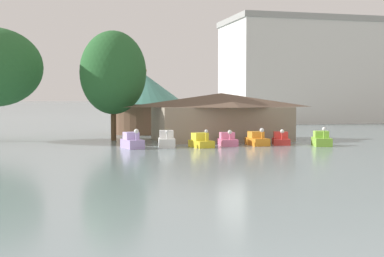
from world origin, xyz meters
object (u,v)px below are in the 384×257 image
at_px(pedal_boat_red, 281,139).
at_px(background_building_block, 307,71).
at_px(pedal_boat_white, 167,140).
at_px(shoreline_tree_mid, 113,73).
at_px(pedal_boat_pink, 228,140).
at_px(pedal_boat_orange, 257,140).
at_px(pedal_boat_lavender, 132,142).
at_px(green_roof_pavilion, 144,100).
at_px(pedal_boat_lime, 322,140).
at_px(boathouse, 221,116).
at_px(pedal_boat_yellow, 201,142).

height_order(pedal_boat_red, background_building_block, background_building_block).
xyz_separation_m(pedal_boat_white, shoreline_tree_mid, (-3.66, 8.93, 6.28)).
distance_m(pedal_boat_pink, shoreline_tree_mid, 14.23).
relative_size(pedal_boat_pink, shoreline_tree_mid, 0.24).
xyz_separation_m(pedal_boat_white, pedal_boat_orange, (8.41, -0.01, -0.08)).
xyz_separation_m(shoreline_tree_mid, background_building_block, (38.71, 35.35, 2.38)).
distance_m(pedal_boat_lavender, green_roof_pavilion, 20.26).
xyz_separation_m(pedal_boat_lime, boathouse, (-6.84, 8.36, 1.98)).
relative_size(boathouse, green_roof_pavilion, 1.41).
relative_size(pedal_boat_pink, pedal_boat_red, 0.88).
relative_size(pedal_boat_yellow, pedal_boat_pink, 0.98).
bearing_deg(shoreline_tree_mid, boathouse, -13.84).
relative_size(pedal_boat_lavender, pedal_boat_red, 0.90).
bearing_deg(pedal_boat_lavender, boathouse, 110.90).
relative_size(pedal_boat_lime, green_roof_pavilion, 0.29).
height_order(pedal_boat_yellow, background_building_block, background_building_block).
bearing_deg(pedal_boat_red, pedal_boat_pink, -73.28).
height_order(pedal_boat_pink, shoreline_tree_mid, shoreline_tree_mid).
xyz_separation_m(pedal_boat_orange, shoreline_tree_mid, (-12.07, 8.94, 6.36)).
height_order(pedal_boat_lavender, pedal_boat_pink, pedal_boat_lavender).
bearing_deg(green_roof_pavilion, pedal_boat_orange, -69.37).
height_order(pedal_boat_yellow, pedal_boat_red, pedal_boat_yellow).
bearing_deg(boathouse, background_building_block, 53.52).
xyz_separation_m(pedal_boat_lavender, background_building_block, (38.11, 44.55, 8.68)).
bearing_deg(background_building_block, pedal_boat_pink, -123.72).
distance_m(pedal_boat_red, shoreline_tree_mid, 18.10).
bearing_deg(pedal_boat_red, pedal_boat_lavender, -70.15).
distance_m(pedal_boat_white, pedal_boat_lime, 13.96).
distance_m(boathouse, green_roof_pavilion, 14.25).
xyz_separation_m(pedal_boat_pink, pedal_boat_orange, (2.72, -0.32, 0.03)).
relative_size(pedal_boat_orange, background_building_block, 0.10).
height_order(pedal_boat_white, pedal_boat_yellow, pedal_boat_yellow).
bearing_deg(pedal_boat_pink, pedal_boat_orange, 90.31).
bearing_deg(boathouse, pedal_boat_orange, -77.19).
bearing_deg(pedal_boat_lime, pedal_boat_red, -110.26).
distance_m(pedal_boat_yellow, pedal_boat_red, 8.03).
distance_m(pedal_boat_lavender, boathouse, 12.16).
xyz_separation_m(pedal_boat_yellow, green_roof_pavilion, (-1.72, 20.08, 3.56)).
bearing_deg(background_building_block, pedal_boat_yellow, -125.48).
xyz_separation_m(pedal_boat_pink, green_roof_pavilion, (-4.53, 18.92, 3.58)).
height_order(pedal_boat_red, green_roof_pavilion, green_roof_pavilion).
height_order(pedal_boat_yellow, pedal_boat_orange, pedal_boat_orange).
xyz_separation_m(pedal_boat_pink, pedal_boat_lime, (8.12, -2.36, 0.06)).
distance_m(pedal_boat_red, background_building_block, 51.04).
height_order(pedal_boat_white, shoreline_tree_mid, shoreline_tree_mid).
relative_size(pedal_boat_orange, pedal_boat_lime, 0.95).
bearing_deg(pedal_boat_orange, pedal_boat_lime, 69.32).
bearing_deg(pedal_boat_lavender, pedal_boat_yellow, 72.20).
distance_m(pedal_boat_lavender, pedal_boat_red, 13.93).
relative_size(green_roof_pavilion, background_building_block, 0.34).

